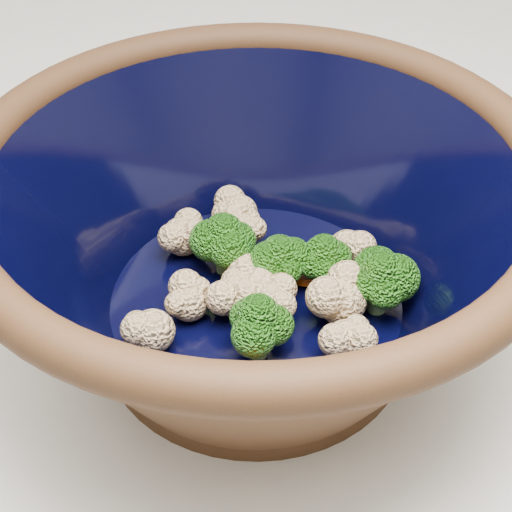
# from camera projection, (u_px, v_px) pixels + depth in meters

# --- Properties ---
(mixing_bowl) EXTENTS (0.45, 0.45, 0.16)m
(mixing_bowl) POSITION_uv_depth(u_px,v_px,m) (256.00, 238.00, 0.46)
(mixing_bowl) COLOR black
(mixing_bowl) RESTS_ON counter
(vegetable_pile) EXTENTS (0.19, 0.19, 0.05)m
(vegetable_pile) POSITION_uv_depth(u_px,v_px,m) (271.00, 273.00, 0.48)
(vegetable_pile) COLOR #608442
(vegetable_pile) RESTS_ON mixing_bowl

